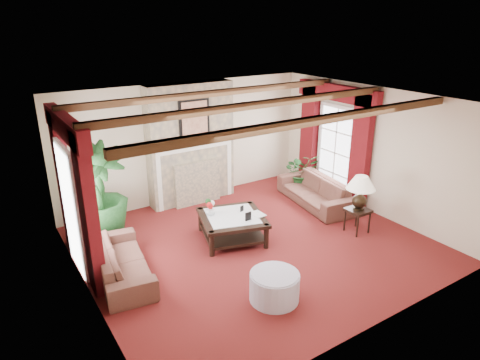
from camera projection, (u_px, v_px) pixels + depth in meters
floor at (255, 245)px, 8.03m from camera, size 6.00×6.00×0.00m
ceiling at (257, 101)px, 7.07m from camera, size 6.00×6.00×0.00m
back_wall at (187, 142)px, 9.71m from camera, size 6.00×0.02×2.70m
left_wall at (82, 218)px, 6.03m from camera, size 0.02×5.50×2.70m
right_wall at (372, 151)px, 9.07m from camera, size 0.02×5.50×2.70m
ceiling_beams at (257, 105)px, 7.09m from camera, size 6.00×3.00×0.12m
fireplace at (188, 83)px, 9.07m from camera, size 2.00×0.52×2.70m
french_door_left at (61, 147)px, 6.55m from camera, size 0.10×1.10×2.16m
french_door_right at (340, 107)px, 9.57m from camera, size 0.10×1.10×2.16m
curtains_left at (64, 120)px, 6.45m from camera, size 0.20×2.40×2.55m
curtains_right at (338, 88)px, 9.36m from camera, size 0.20×2.40×2.55m
sofa_left at (122, 256)px, 6.94m from camera, size 2.07×1.12×0.75m
sofa_right at (315, 187)px, 9.66m from camera, size 2.26×1.23×0.81m
potted_palm at (101, 213)px, 8.12m from camera, size 1.29×2.00×1.04m
small_plant at (300, 175)px, 10.53m from camera, size 1.43×1.47×0.72m
coffee_table at (232, 227)px, 8.16m from camera, size 1.46×1.46×0.48m
side_table at (357, 220)px, 8.44m from camera, size 0.51×0.51×0.49m
ottoman at (274, 287)px, 6.40m from camera, size 0.75×0.75×0.44m
table_lamp at (360, 192)px, 8.23m from camera, size 0.56×0.56×0.71m
flower_vase at (210, 211)px, 8.09m from camera, size 0.29×0.30×0.18m
book at (253, 209)px, 8.02m from camera, size 0.22×0.03×0.30m
photo_frame_a at (248, 217)px, 7.86m from camera, size 0.13×0.03×0.17m
photo_frame_b at (242, 209)px, 8.24m from camera, size 0.09×0.05×0.12m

